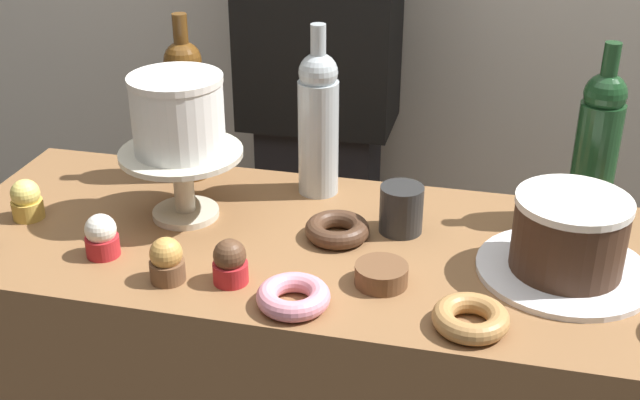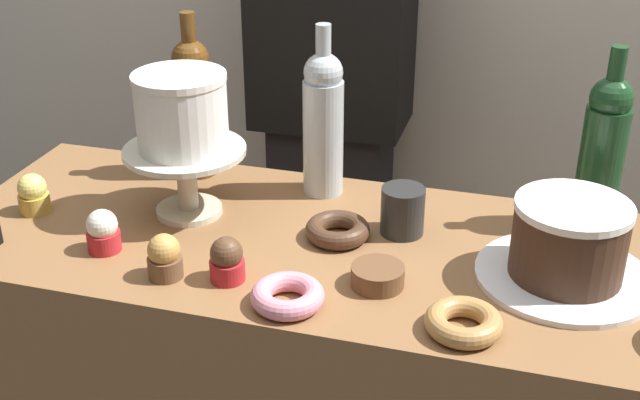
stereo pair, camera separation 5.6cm
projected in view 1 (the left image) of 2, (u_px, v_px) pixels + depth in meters
The scene contains 17 objects.
cake_stand_pedestal at pixel (183, 172), 1.45m from camera, with size 0.22×0.22×0.13m.
white_layer_cake at pixel (178, 114), 1.40m from camera, with size 0.16×0.16×0.14m.
silver_serving_platter at pixel (564, 270), 1.31m from camera, with size 0.28×0.28×0.01m.
chocolate_round_cake at pixel (569, 234), 1.28m from camera, with size 0.18×0.18×0.12m.
wine_bottle_amber at pixel (186, 107), 1.58m from camera, with size 0.08×0.08×0.33m.
wine_bottle_clear at pixel (318, 121), 1.52m from camera, with size 0.08×0.08×0.33m.
wine_bottle_green at pixel (597, 145), 1.41m from camera, with size 0.08×0.08×0.33m.
cupcake_caramel at pixel (167, 261), 1.28m from camera, with size 0.06×0.06×0.07m.
cupcake_lemon at pixel (26, 200), 1.47m from camera, with size 0.06×0.06×0.07m.
cupcake_chocolate at pixel (230, 263), 1.28m from camera, with size 0.06×0.06×0.07m.
cupcake_vanilla at pixel (102, 237), 1.35m from camera, with size 0.06×0.06×0.07m.
donut_chocolate at pixel (337, 229), 1.41m from camera, with size 0.11×0.11×0.03m.
donut_pink at pixel (293, 297), 1.23m from camera, with size 0.11×0.11×0.03m.
donut_maple at pixel (471, 318), 1.18m from camera, with size 0.11×0.11×0.03m.
cookie_stack at pixel (381, 275), 1.28m from camera, with size 0.08×0.08×0.03m.
coffee_cup_ceramic at pixel (401, 209), 1.42m from camera, with size 0.08×0.08×0.08m.
barista_figure at pixel (319, 126), 2.00m from camera, with size 0.36×0.22×1.60m.
Camera 1 is at (0.28, -1.19, 1.58)m, focal length 46.12 mm.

